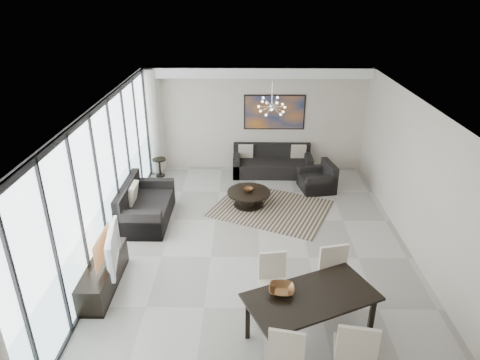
{
  "coord_description": "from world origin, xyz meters",
  "views": [
    {
      "loc": [
        -0.29,
        -6.95,
        4.87
      ],
      "look_at": [
        -0.4,
        0.89,
        1.25
      ],
      "focal_mm": 32.0,
      "sensor_mm": 36.0,
      "label": 1
    }
  ],
  "objects_px": {
    "coffee_table": "(249,197)",
    "sofa_main": "(272,165)",
    "dining_table": "(311,300)",
    "tv_console": "(103,275)",
    "television": "(107,248)"
  },
  "relations": [
    {
      "from": "coffee_table",
      "to": "sofa_main",
      "type": "height_order",
      "value": "sofa_main"
    },
    {
      "from": "sofa_main",
      "to": "dining_table",
      "type": "bearing_deg",
      "value": -87.97
    },
    {
      "from": "tv_console",
      "to": "sofa_main",
      "type": "bearing_deg",
      "value": 57.2
    },
    {
      "from": "coffee_table",
      "to": "sofa_main",
      "type": "distance_m",
      "value": 2.02
    },
    {
      "from": "sofa_main",
      "to": "television",
      "type": "xyz_separation_m",
      "value": [
        -3.06,
        -5.02,
        0.56
      ]
    },
    {
      "from": "coffee_table",
      "to": "sofa_main",
      "type": "bearing_deg",
      "value": 70.9
    },
    {
      "from": "dining_table",
      "to": "sofa_main",
      "type": "bearing_deg",
      "value": 92.03
    },
    {
      "from": "coffee_table",
      "to": "dining_table",
      "type": "bearing_deg",
      "value": -78.27
    },
    {
      "from": "coffee_table",
      "to": "tv_console",
      "type": "bearing_deg",
      "value": -129.65
    },
    {
      "from": "television",
      "to": "dining_table",
      "type": "bearing_deg",
      "value": -119.35
    },
    {
      "from": "tv_console",
      "to": "dining_table",
      "type": "relative_size",
      "value": 0.77
    },
    {
      "from": "sofa_main",
      "to": "tv_console",
      "type": "xyz_separation_m",
      "value": [
        -3.22,
        -4.99,
        -0.01
      ]
    },
    {
      "from": "sofa_main",
      "to": "tv_console",
      "type": "relative_size",
      "value": 1.34
    },
    {
      "from": "coffee_table",
      "to": "tv_console",
      "type": "height_order",
      "value": "tv_console"
    },
    {
      "from": "coffee_table",
      "to": "television",
      "type": "distance_m",
      "value": 3.98
    }
  ]
}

